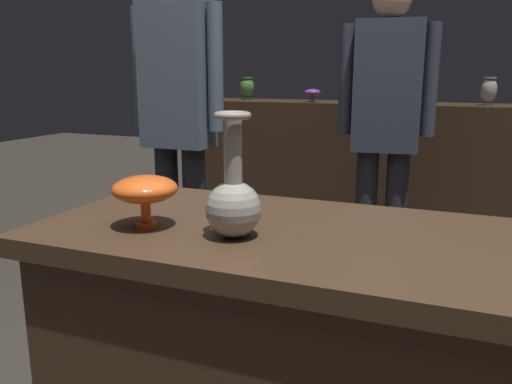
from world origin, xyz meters
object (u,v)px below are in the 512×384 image
(vase_tall_behind, at_px, (145,190))
(shelf_vase_left, at_px, (312,93))
(vase_centerpiece, at_px, (233,199))
(shelf_vase_far_left, at_px, (247,87))
(shelf_vase_center, at_px, (398,92))
(shelf_vase_right, at_px, (489,90))
(visitor_center_back, at_px, (385,120))
(visitor_near_left, at_px, (178,112))

(vase_tall_behind, xyz_separation_m, shelf_vase_left, (-0.21, 2.24, 0.16))
(vase_centerpiece, distance_m, shelf_vase_left, 2.28)
(vase_tall_behind, relative_size, shelf_vase_left, 1.58)
(vase_tall_behind, xyz_separation_m, shelf_vase_far_left, (-0.73, 2.39, 0.18))
(vase_centerpiece, bearing_deg, shelf_vase_center, 88.27)
(shelf_vase_center, distance_m, shelf_vase_right, 0.53)
(shelf_vase_left, distance_m, visitor_center_back, 0.87)
(vase_centerpiece, relative_size, vase_tall_behind, 1.78)
(vase_centerpiece, xyz_separation_m, shelf_vase_center, (0.07, 2.38, 0.16))
(visitor_near_left, bearing_deg, visitor_center_back, -150.17)
(visitor_near_left, bearing_deg, shelf_vase_left, -104.98)
(shelf_vase_right, bearing_deg, shelf_vase_far_left, 175.69)
(shelf_vase_left, relative_size, shelf_vase_right, 0.65)
(shelf_vase_far_left, relative_size, visitor_center_back, 0.10)
(vase_centerpiece, distance_m, shelf_vase_far_left, 2.58)
(visitor_center_back, bearing_deg, vase_tall_behind, 70.26)
(shelf_vase_right, bearing_deg, visitor_center_back, -124.65)
(vase_tall_behind, xyz_separation_m, shelf_vase_right, (0.83, 2.27, 0.18))
(vase_tall_behind, distance_m, shelf_vase_left, 2.25)
(vase_centerpiece, height_order, shelf_vase_center, vase_centerpiece)
(shelf_vase_far_left, distance_m, visitor_near_left, 1.32)
(vase_centerpiece, xyz_separation_m, visitor_near_left, (-0.77, 1.08, 0.11))
(shelf_vase_left, xyz_separation_m, shelf_vase_center, (0.52, 0.15, 0.00))
(shelf_vase_right, relative_size, visitor_center_back, 0.10)
(shelf_vase_far_left, xyz_separation_m, shelf_vase_right, (1.56, -0.12, 0.00))
(shelf_vase_far_left, xyz_separation_m, shelf_vase_center, (1.04, -0.00, -0.02))
(vase_tall_behind, relative_size, shelf_vase_center, 1.46)
(shelf_vase_center, distance_m, visitor_center_back, 0.82)
(shelf_vase_left, bearing_deg, vase_tall_behind, -84.62)
(vase_centerpiece, relative_size, shelf_vase_far_left, 1.91)
(vase_tall_behind, bearing_deg, visitor_near_left, 116.17)
(visitor_center_back, bearing_deg, visitor_near_left, 22.01)
(shelf_vase_center, bearing_deg, visitor_near_left, -122.92)
(shelf_vase_left, relative_size, visitor_center_back, 0.06)
(shelf_vase_left, bearing_deg, visitor_near_left, -105.64)
(vase_tall_behind, height_order, shelf_vase_right, shelf_vase_right)
(vase_centerpiece, distance_m, vase_tall_behind, 0.24)
(visitor_near_left, distance_m, visitor_center_back, 1.02)
(vase_centerpiece, xyz_separation_m, shelf_vase_right, (0.59, 2.26, 0.19))
(shelf_vase_center, distance_m, visitor_near_left, 1.55)
(shelf_vase_right, bearing_deg, shelf_vase_left, -178.23)
(shelf_vase_left, height_order, visitor_near_left, visitor_near_left)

